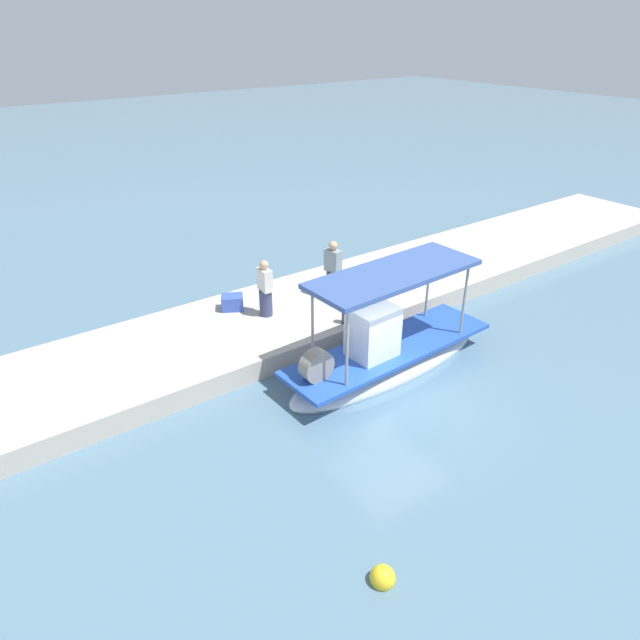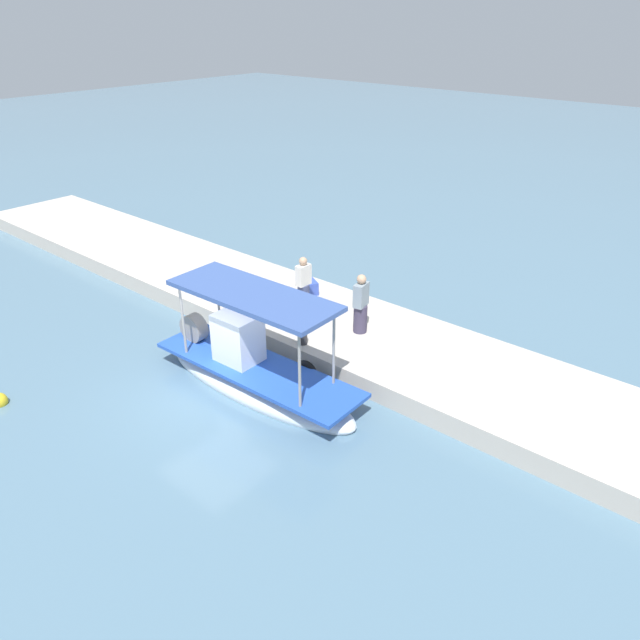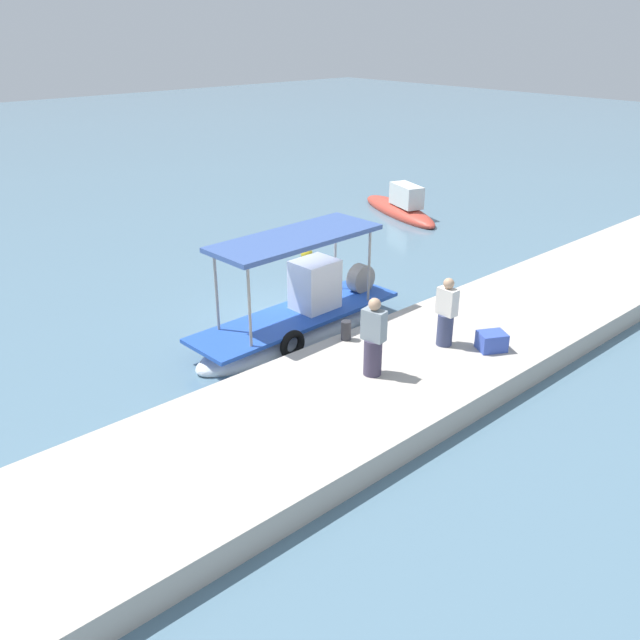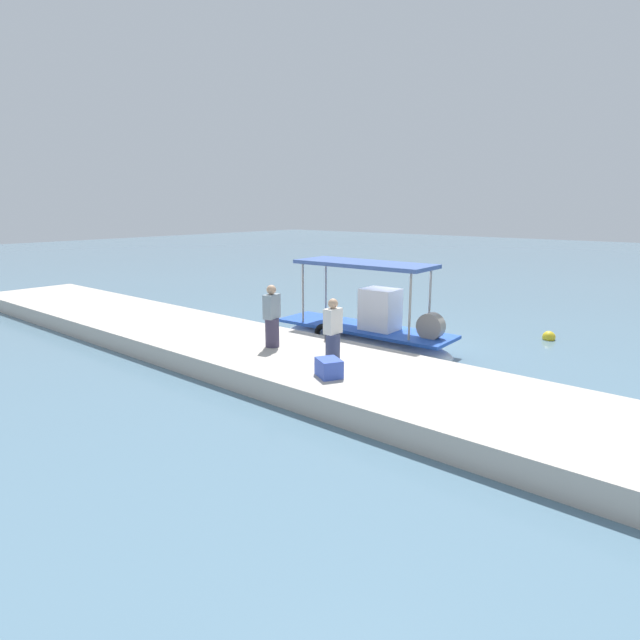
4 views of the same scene
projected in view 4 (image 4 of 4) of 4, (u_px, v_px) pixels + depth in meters
name	position (u px, v px, depth m)	size (l,w,h in m)	color
ground_plane	(397.00, 344.00, 17.06)	(120.00, 120.00, 0.00)	slate
dock_quay	(310.00, 367.00, 13.70)	(36.00, 4.06, 0.57)	beige
main_fishing_boat	(365.00, 333.00, 16.68)	(6.29, 1.93, 3.09)	silver
fisherman_near_bollard	(333.00, 334.00, 12.96)	(0.38, 0.48, 1.66)	#373F62
fisherman_by_crate	(272.00, 319.00, 14.48)	(0.46, 0.54, 1.76)	#3D374F
mooring_bollard	(329.00, 332.00, 15.33)	(0.24, 0.24, 0.47)	#2D2D33
cargo_crate	(329.00, 368.00, 12.03)	(0.62, 0.49, 0.42)	#3853BA
marker_buoy	(549.00, 337.00, 17.62)	(0.43, 0.43, 0.43)	yellow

